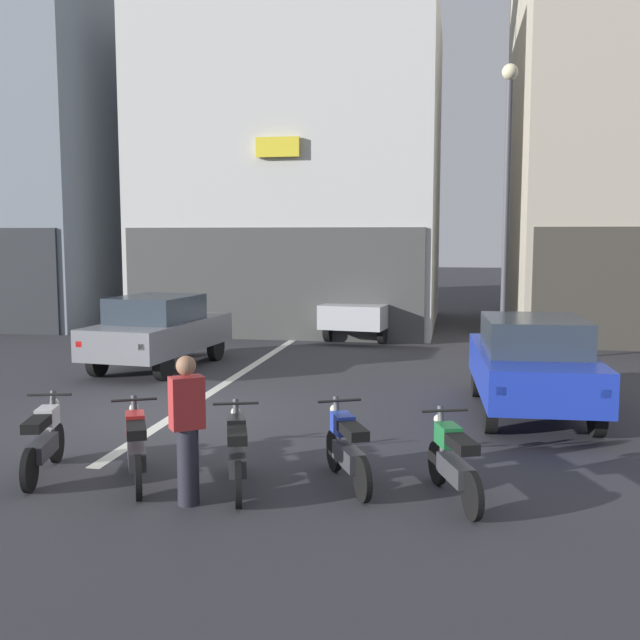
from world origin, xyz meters
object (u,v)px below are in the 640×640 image
(car_blue_parked_kerbside, at_px, (532,362))
(motorcycle_black_row_centre, at_px, (237,451))
(street_lamp, at_px, (507,184))
(person_by_motorcycles, at_px, (187,429))
(motorcycle_white_row_leftmost, at_px, (44,440))
(car_silver_down_street, at_px, (368,307))
(car_grey_crossing_near, at_px, (159,329))
(motorcycle_blue_row_right_mid, at_px, (347,447))
(motorcycle_red_row_left_mid, at_px, (136,446))
(motorcycle_green_row_rightmost, at_px, (454,461))

(car_blue_parked_kerbside, bearing_deg, motorcycle_black_row_centre, -130.46)
(street_lamp, xyz_separation_m, person_by_motorcycles, (-3.98, -9.99, -3.27))
(motorcycle_white_row_leftmost, bearing_deg, car_blue_parked_kerbside, 34.85)
(car_silver_down_street, bearing_deg, street_lamp, -48.52)
(car_grey_crossing_near, relative_size, motorcycle_blue_row_right_mid, 2.77)
(motorcycle_blue_row_right_mid, xyz_separation_m, person_by_motorcycles, (-1.64, -0.96, 0.40))
(person_by_motorcycles, bearing_deg, car_silver_down_street, 88.59)
(car_grey_crossing_near, relative_size, person_by_motorcycles, 2.55)
(motorcycle_red_row_left_mid, xyz_separation_m, motorcycle_green_row_rightmost, (3.75, 0.09, 0.00))
(motorcycle_black_row_centre, xyz_separation_m, motorcycle_green_row_rightmost, (2.50, 0.08, 0.00))
(motorcycle_white_row_leftmost, height_order, motorcycle_blue_row_right_mid, same)
(motorcycle_black_row_centre, bearing_deg, motorcycle_white_row_leftmost, 178.87)
(motorcycle_red_row_left_mid, bearing_deg, motorcycle_green_row_rightmost, 1.43)
(car_silver_down_street, height_order, motorcycle_red_row_left_mid, car_silver_down_street)
(person_by_motorcycles, bearing_deg, motorcycle_blue_row_right_mid, 30.34)
(car_silver_down_street, height_order, motorcycle_blue_row_right_mid, car_silver_down_street)
(motorcycle_white_row_leftmost, bearing_deg, motorcycle_green_row_rightmost, 0.39)
(car_blue_parked_kerbside, relative_size, motorcycle_blue_row_right_mid, 2.71)
(motorcycle_green_row_rightmost, bearing_deg, motorcycle_white_row_leftmost, -179.61)
(motorcycle_white_row_leftmost, bearing_deg, person_by_motorcycles, -16.33)
(car_blue_parked_kerbside, relative_size, motorcycle_red_row_left_mid, 2.72)
(car_silver_down_street, relative_size, street_lamp, 0.63)
(car_grey_crossing_near, height_order, car_blue_parked_kerbside, same)
(person_by_motorcycles, bearing_deg, car_grey_crossing_near, 114.48)
(car_silver_down_street, height_order, motorcycle_white_row_leftmost, car_silver_down_street)
(car_grey_crossing_near, xyz_separation_m, car_silver_down_street, (3.98, 6.11, 0.00))
(car_grey_crossing_near, xyz_separation_m, person_by_motorcycles, (3.64, -7.99, -0.03))
(car_grey_crossing_near, height_order, motorcycle_black_row_centre, car_grey_crossing_near)
(motorcycle_red_row_left_mid, distance_m, motorcycle_green_row_rightmost, 3.75)
(car_silver_down_street, xyz_separation_m, motorcycle_white_row_leftmost, (-2.45, -13.48, -0.43))
(motorcycle_white_row_leftmost, bearing_deg, car_silver_down_street, 79.69)
(street_lamp, relative_size, motorcycle_white_row_leftmost, 4.15)
(car_silver_down_street, distance_m, person_by_motorcycles, 14.10)
(car_blue_parked_kerbside, relative_size, street_lamp, 0.62)
(car_silver_down_street, bearing_deg, car_grey_crossing_near, -123.10)
(car_blue_parked_kerbside, bearing_deg, person_by_motorcycles, -129.83)
(street_lamp, relative_size, motorcycle_black_row_centre, 4.21)
(street_lamp, height_order, motorcycle_black_row_centre, street_lamp)
(car_blue_parked_kerbside, relative_size, motorcycle_black_row_centre, 2.59)
(car_grey_crossing_near, distance_m, person_by_motorcycles, 8.78)
(motorcycle_black_row_centre, height_order, motorcycle_green_row_rightmost, same)
(motorcycle_black_row_centre, xyz_separation_m, person_by_motorcycles, (-0.39, -0.57, 0.40))
(motorcycle_white_row_leftmost, distance_m, motorcycle_blue_row_right_mid, 3.76)
(motorcycle_red_row_left_mid, height_order, motorcycle_blue_row_right_mid, same)
(car_blue_parked_kerbside, xyz_separation_m, motorcycle_red_row_left_mid, (-5.00, -4.41, -0.43))
(car_silver_down_street, bearing_deg, person_by_motorcycles, -91.41)
(motorcycle_red_row_left_mid, bearing_deg, car_blue_parked_kerbside, 41.40)
(street_lamp, height_order, motorcycle_green_row_rightmost, street_lamp)
(motorcycle_blue_row_right_mid, bearing_deg, car_grey_crossing_near, 126.88)
(street_lamp, height_order, motorcycle_blue_row_right_mid, street_lamp)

